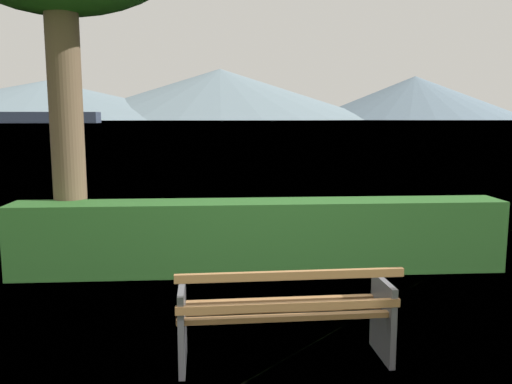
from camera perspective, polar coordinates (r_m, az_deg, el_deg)
The scene contains 5 objects.
ground_plane at distance 4.58m, azimuth 3.10°, elevation -18.02°, with size 1400.00×1400.00×0.00m, color #4C6B33.
water_surface at distance 312.09m, azimuth -3.90°, elevation 7.80°, with size 620.00×620.00×0.00m, color #6B8EA3.
park_bench at distance 4.35m, azimuth 3.28°, elevation -13.31°, with size 1.78×0.63×0.87m.
hedge_row at distance 6.84m, azimuth 0.50°, elevation -4.91°, with size 6.43×0.62×0.94m, color #285B23.
distant_hills at distance 595.39m, azimuth -6.70°, elevation 10.39°, with size 718.07×403.66×58.27m.
Camera 1 is at (-0.52, -4.08, 2.02)m, focal length 36.19 mm.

